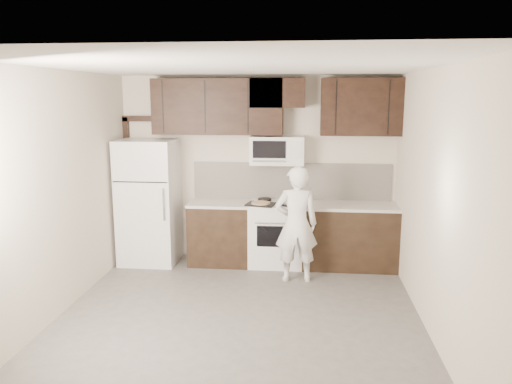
# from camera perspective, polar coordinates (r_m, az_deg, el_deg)

# --- Properties ---
(floor) EXTENTS (4.50, 4.50, 0.00)m
(floor) POSITION_cam_1_polar(r_m,az_deg,el_deg) (5.60, -2.14, -14.59)
(floor) COLOR #514E4C
(floor) RESTS_ON ground
(back_wall) EXTENTS (4.00, 0.00, 4.00)m
(back_wall) POSITION_cam_1_polar(r_m,az_deg,el_deg) (7.36, 0.18, 2.65)
(back_wall) COLOR beige
(back_wall) RESTS_ON ground
(ceiling) EXTENTS (4.50, 4.50, 0.00)m
(ceiling) POSITION_cam_1_polar(r_m,az_deg,el_deg) (5.06, -2.36, 14.19)
(ceiling) COLOR white
(ceiling) RESTS_ON back_wall
(counter_run) EXTENTS (2.95, 0.64, 0.91)m
(counter_run) POSITION_cam_1_polar(r_m,az_deg,el_deg) (7.21, 4.72, -4.83)
(counter_run) COLOR black
(counter_run) RESTS_ON floor
(stove) EXTENTS (0.76, 0.66, 0.94)m
(stove) POSITION_cam_1_polar(r_m,az_deg,el_deg) (7.22, 2.31, -4.74)
(stove) COLOR silver
(stove) RESTS_ON floor
(backsplash) EXTENTS (2.90, 0.02, 0.54)m
(backsplash) POSITION_cam_1_polar(r_m,az_deg,el_deg) (7.35, 4.05, 1.27)
(backsplash) COLOR silver
(backsplash) RESTS_ON counter_run
(upper_cabinets) EXTENTS (3.48, 0.35, 0.78)m
(upper_cabinets) POSITION_cam_1_polar(r_m,az_deg,el_deg) (7.10, 1.74, 9.89)
(upper_cabinets) COLOR black
(upper_cabinets) RESTS_ON back_wall
(microwave) EXTENTS (0.76, 0.42, 0.40)m
(microwave) POSITION_cam_1_polar(r_m,az_deg,el_deg) (7.11, 2.44, 4.79)
(microwave) COLOR silver
(microwave) RESTS_ON upper_cabinets
(refrigerator) EXTENTS (0.80, 0.76, 1.80)m
(refrigerator) POSITION_cam_1_polar(r_m,az_deg,el_deg) (7.41, -12.12, -1.08)
(refrigerator) COLOR silver
(refrigerator) RESTS_ON floor
(door_trim) EXTENTS (0.50, 0.08, 2.12)m
(door_trim) POSITION_cam_1_polar(r_m,az_deg,el_deg) (7.76, -14.11, 1.99)
(door_trim) COLOR black
(door_trim) RESTS_ON floor
(saucepan) EXTENTS (0.29, 0.17, 0.16)m
(saucepan) POSITION_cam_1_polar(r_m,az_deg,el_deg) (6.95, 3.77, -1.00)
(saucepan) COLOR silver
(saucepan) RESTS_ON stove
(baking_tray) EXTENTS (0.44, 0.37, 0.02)m
(baking_tray) POSITION_cam_1_polar(r_m,az_deg,el_deg) (6.97, 0.55, -1.41)
(baking_tray) COLOR black
(baking_tray) RESTS_ON counter_run
(pizza) EXTENTS (0.31, 0.31, 0.02)m
(pizza) POSITION_cam_1_polar(r_m,az_deg,el_deg) (6.97, 0.55, -1.25)
(pizza) COLOR #CFB48B
(pizza) RESTS_ON baking_tray
(person) EXTENTS (0.60, 0.43, 1.54)m
(person) POSITION_cam_1_polar(r_m,az_deg,el_deg) (6.52, 4.63, -3.69)
(person) COLOR white
(person) RESTS_ON floor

